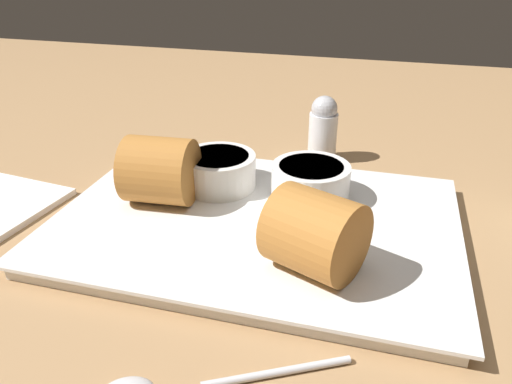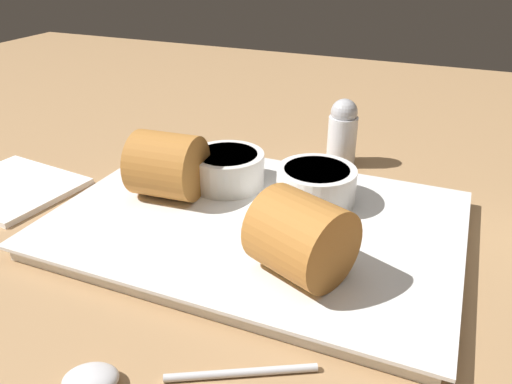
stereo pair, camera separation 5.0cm
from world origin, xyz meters
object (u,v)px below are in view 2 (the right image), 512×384
at_px(spoon, 121,378).
at_px(napkin, 11,188).
at_px(serving_plate, 256,224).
at_px(salt_shaker, 342,132).
at_px(dipping_bowl_near, 316,184).
at_px(dipping_bowl_far, 227,168).

bearing_deg(spoon, napkin, 147.73).
distance_m(serving_plate, salt_shaker, 0.18).
distance_m(serving_plate, napkin, 0.27).
xyz_separation_m(serving_plate, spoon, (-0.01, -0.19, -0.00)).
distance_m(spoon, salt_shaker, 0.37).
xyz_separation_m(dipping_bowl_near, dipping_bowl_far, (-0.09, -0.00, 0.00)).
bearing_deg(serving_plate, salt_shaker, 79.75).
xyz_separation_m(spoon, napkin, (-0.26, 0.16, -0.00)).
bearing_deg(spoon, serving_plate, 88.04).
bearing_deg(serving_plate, napkin, -174.60).
distance_m(dipping_bowl_near, spoon, 0.24).
height_order(dipping_bowl_far, salt_shaker, salt_shaker).
bearing_deg(dipping_bowl_far, dipping_bowl_near, 0.14).
relative_size(napkin, salt_shaker, 1.80).
bearing_deg(dipping_bowl_near, salt_shaker, 93.41).
xyz_separation_m(serving_plate, napkin, (-0.26, -0.03, -0.00)).
xyz_separation_m(dipping_bowl_far, spoon, (0.04, -0.24, -0.03)).
relative_size(serving_plate, spoon, 2.48).
height_order(spoon, salt_shaker, salt_shaker).
bearing_deg(napkin, dipping_bowl_far, 19.05).
bearing_deg(napkin, dipping_bowl_near, 13.67).
bearing_deg(dipping_bowl_near, dipping_bowl_far, -179.86).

